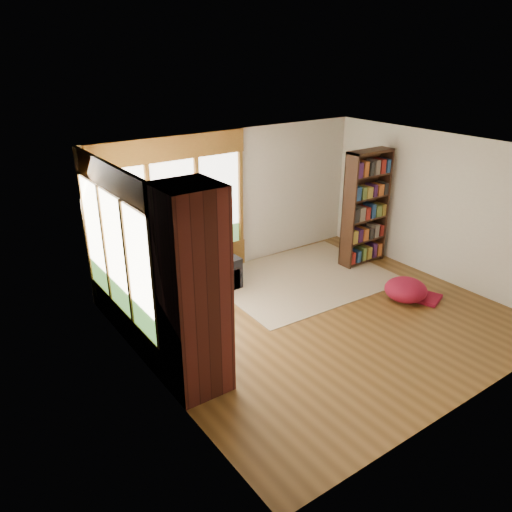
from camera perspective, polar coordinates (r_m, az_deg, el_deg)
floor at (r=7.96m, az=7.41°, el=-7.02°), size 5.50×5.50×0.00m
ceiling at (r=7.03m, az=8.50°, el=11.65°), size 5.50×5.50×0.00m
wall_back at (r=9.27m, az=-2.66°, el=6.33°), size 5.50×0.04×2.60m
wall_front at (r=6.00m, az=24.34°, el=-5.48°), size 5.50×0.04×2.60m
wall_left at (r=6.00m, az=-11.81°, el=-3.80°), size 0.04×5.00×2.60m
wall_right at (r=9.41m, az=20.37°, el=5.16°), size 0.04×5.00×2.60m
windows_back at (r=8.67m, az=-9.26°, el=5.21°), size 2.82×0.10×1.90m
windows_left at (r=7.02m, az=-15.67°, el=0.31°), size 0.10×2.62×1.90m
roller_blind at (r=7.64m, az=-17.99°, el=5.09°), size 0.03×0.72×0.90m
brick_chimney at (r=5.85m, az=-7.27°, el=-4.22°), size 0.70×0.70×2.60m
sectional_sofa at (r=8.12m, az=-11.09°, el=-4.19°), size 2.20×2.20×0.80m
area_rug at (r=9.20m, az=5.32°, el=-2.51°), size 3.18×2.47×0.01m
bookshelf at (r=9.70m, az=12.43°, el=5.35°), size 0.94×0.31×2.20m
pouf at (r=8.69m, az=16.75°, el=-3.64°), size 0.91×0.91×0.38m
dog_tan at (r=8.03m, az=-9.84°, el=-0.39°), size 1.12×0.96×0.55m
dog_brindle at (r=7.24m, az=-9.92°, el=-3.46°), size 0.70×0.93×0.47m
throw_pillows at (r=8.07m, az=-11.53°, el=-0.86°), size 1.98×1.68×0.45m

